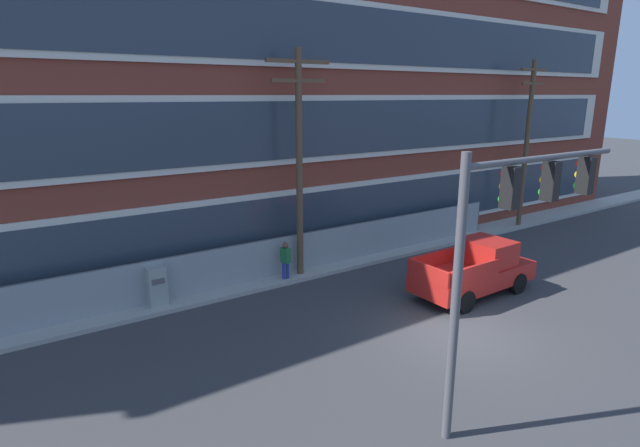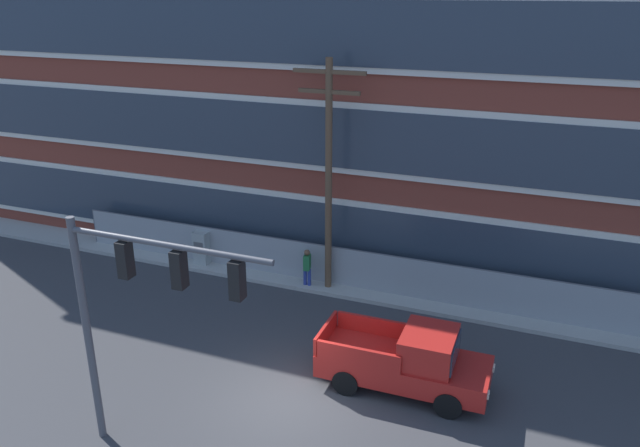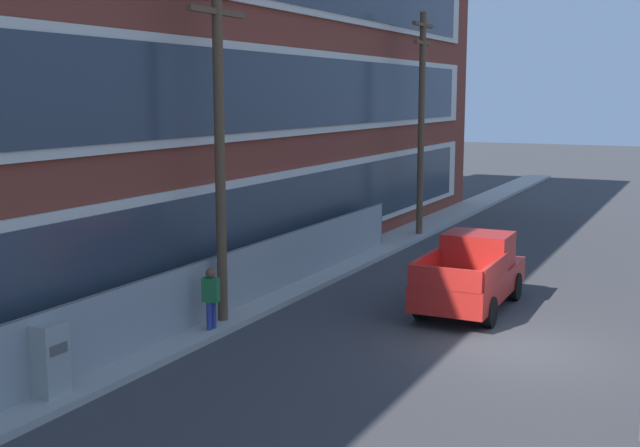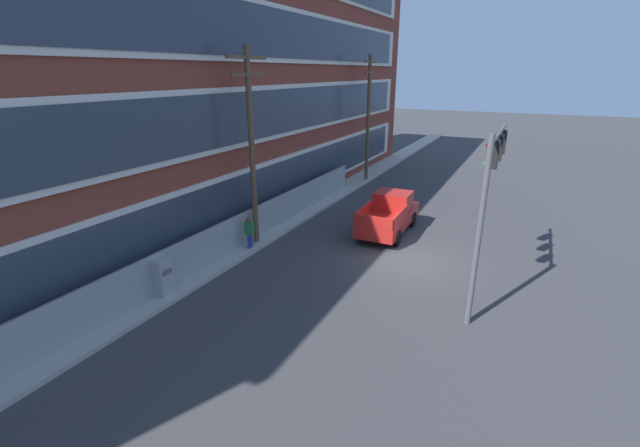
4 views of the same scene
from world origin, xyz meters
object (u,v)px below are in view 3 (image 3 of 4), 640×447
(utility_pole_midblock, at_px, (421,117))
(pedestrian_near_cabinet, at_px, (211,297))
(utility_pole_near_corner, at_px, (219,129))
(pickup_truck_red, at_px, (472,274))
(electrical_cabinet, at_px, (51,363))

(utility_pole_midblock, bearing_deg, pedestrian_near_cabinet, -179.95)
(utility_pole_near_corner, xyz_separation_m, pedestrian_near_cabinet, (-0.82, -0.20, -4.08))
(pickup_truck_red, xyz_separation_m, electrical_cabinet, (-10.39, 5.32, -0.16))
(pickup_truck_red, xyz_separation_m, utility_pole_near_corner, (-4.53, 5.24, 4.10))
(electrical_cabinet, xyz_separation_m, pedestrian_near_cabinet, (5.04, -0.28, 0.18))
(utility_pole_midblock, distance_m, electrical_cabinet, 20.81)
(pickup_truck_red, height_order, utility_pole_near_corner, utility_pole_near_corner)
(pickup_truck_red, xyz_separation_m, pedestrian_near_cabinet, (-5.35, 5.04, 0.02))
(utility_pole_near_corner, bearing_deg, electrical_cabinet, 179.20)
(utility_pole_midblock, bearing_deg, pickup_truck_red, -153.17)
(utility_pole_near_corner, height_order, utility_pole_midblock, utility_pole_midblock)
(utility_pole_midblock, relative_size, electrical_cabinet, 5.77)
(utility_pole_near_corner, distance_m, electrical_cabinet, 7.24)
(pickup_truck_red, xyz_separation_m, utility_pole_midblock, (9.99, 5.05, 4.04))
(pickup_truck_red, height_order, electrical_cabinet, pickup_truck_red)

